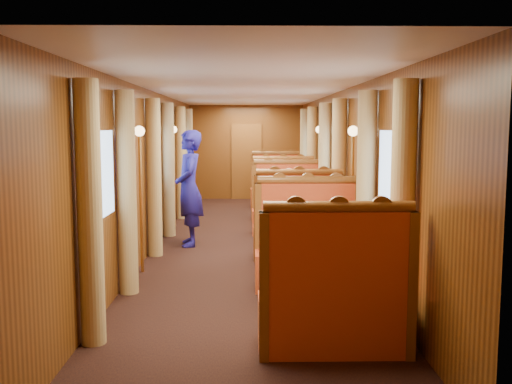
{
  "coord_description": "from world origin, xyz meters",
  "views": [
    {
      "loc": [
        -0.0,
        -9.25,
        1.94
      ],
      "look_at": [
        0.13,
        -1.52,
        1.05
      ],
      "focal_mm": 40.0,
      "sensor_mm": 36.0,
      "label": 1
    }
  ],
  "objects_px": {
    "banquette_far_fwd": "(283,200)",
    "teapot_left": "(302,238)",
    "banquette_near_fwd": "(334,304)",
    "rose_vase_far": "(280,172)",
    "tea_tray": "(312,243)",
    "teapot_back": "(306,237)",
    "rose_vase_mid": "(294,189)",
    "table_far": "(280,196)",
    "fruit_plate": "(353,244)",
    "steward": "(189,188)",
    "passenger": "(289,194)",
    "banquette_far_aft": "(277,189)",
    "banquette_mid_aft": "(288,210)",
    "table_mid": "(292,222)",
    "banquette_mid_fwd": "(298,230)",
    "teapot_right": "(319,240)",
    "banquette_near_aft": "(309,252)",
    "table_near": "(319,278)"
  },
  "relations": [
    {
      "from": "tea_tray",
      "to": "rose_vase_far",
      "type": "xyz_separation_m",
      "value": [
        0.09,
        7.06,
        0.17
      ]
    },
    {
      "from": "table_near",
      "to": "teapot_back",
      "type": "distance_m",
      "value": 0.46
    },
    {
      "from": "teapot_left",
      "to": "steward",
      "type": "height_order",
      "value": "steward"
    },
    {
      "from": "banquette_mid_fwd",
      "to": "teapot_right",
      "type": "bearing_deg",
      "value": -90.57
    },
    {
      "from": "banquette_mid_aft",
      "to": "passenger",
      "type": "bearing_deg",
      "value": -90.0
    },
    {
      "from": "banquette_near_fwd",
      "to": "rose_vase_far",
      "type": "relative_size",
      "value": 3.72
    },
    {
      "from": "teapot_left",
      "to": "passenger",
      "type": "xyz_separation_m",
      "value": [
        0.19,
        4.32,
        -0.08
      ]
    },
    {
      "from": "fruit_plate",
      "to": "teapot_left",
      "type": "bearing_deg",
      "value": 172.08
    },
    {
      "from": "teapot_back",
      "to": "rose_vase_mid",
      "type": "xyz_separation_m",
      "value": [
        0.16,
        3.46,
        0.12
      ]
    },
    {
      "from": "banquette_near_aft",
      "to": "teapot_back",
      "type": "height_order",
      "value": "banquette_near_aft"
    },
    {
      "from": "banquette_mid_fwd",
      "to": "teapot_back",
      "type": "height_order",
      "value": "banquette_mid_fwd"
    },
    {
      "from": "teapot_back",
      "to": "banquette_mid_fwd",
      "type": "bearing_deg",
      "value": 63.27
    },
    {
      "from": "steward",
      "to": "passenger",
      "type": "xyz_separation_m",
      "value": [
        1.69,
        0.8,
        -0.2
      ]
    },
    {
      "from": "banquette_near_aft",
      "to": "banquette_far_aft",
      "type": "xyz_separation_m",
      "value": [
        0.0,
        7.0,
        0.0
      ]
    },
    {
      "from": "banquette_near_fwd",
      "to": "banquette_near_aft",
      "type": "height_order",
      "value": "same"
    },
    {
      "from": "banquette_near_fwd",
      "to": "banquette_far_aft",
      "type": "xyz_separation_m",
      "value": [
        0.0,
        9.03,
        0.0
      ]
    },
    {
      "from": "teapot_back",
      "to": "rose_vase_far",
      "type": "relative_size",
      "value": 0.41
    },
    {
      "from": "rose_vase_far",
      "to": "table_far",
      "type": "bearing_deg",
      "value": -113.23
    },
    {
      "from": "tea_tray",
      "to": "teapot_right",
      "type": "bearing_deg",
      "value": -66.76
    },
    {
      "from": "banquette_far_aft",
      "to": "teapot_left",
      "type": "distance_m",
      "value": 8.09
    },
    {
      "from": "banquette_mid_aft",
      "to": "table_mid",
      "type": "bearing_deg",
      "value": -90.0
    },
    {
      "from": "banquette_near_aft",
      "to": "rose_vase_far",
      "type": "xyz_separation_m",
      "value": [
        0.01,
        6.01,
        0.5
      ]
    },
    {
      "from": "teapot_back",
      "to": "steward",
      "type": "relative_size",
      "value": 0.08
    },
    {
      "from": "banquette_mid_fwd",
      "to": "tea_tray",
      "type": "height_order",
      "value": "banquette_mid_fwd"
    },
    {
      "from": "teapot_right",
      "to": "passenger",
      "type": "relative_size",
      "value": 0.19
    },
    {
      "from": "table_mid",
      "to": "banquette_far_fwd",
      "type": "distance_m",
      "value": 2.49
    },
    {
      "from": "banquette_near_fwd",
      "to": "teapot_back",
      "type": "distance_m",
      "value": 1.12
    },
    {
      "from": "table_near",
      "to": "steward",
      "type": "height_order",
      "value": "steward"
    },
    {
      "from": "banquette_far_fwd",
      "to": "steward",
      "type": "bearing_deg",
      "value": -123.72
    },
    {
      "from": "teapot_left",
      "to": "tea_tray",
      "type": "bearing_deg",
      "value": -0.08
    },
    {
      "from": "banquette_far_fwd",
      "to": "teapot_left",
      "type": "relative_size",
      "value": 7.84
    },
    {
      "from": "table_near",
      "to": "steward",
      "type": "xyz_separation_m",
      "value": [
        -1.69,
        3.46,
        0.57
      ]
    },
    {
      "from": "banquette_mid_fwd",
      "to": "rose_vase_far",
      "type": "height_order",
      "value": "banquette_mid_fwd"
    },
    {
      "from": "table_near",
      "to": "steward",
      "type": "distance_m",
      "value": 3.89
    },
    {
      "from": "table_mid",
      "to": "banquette_far_aft",
      "type": "distance_m",
      "value": 4.51
    },
    {
      "from": "banquette_far_aft",
      "to": "passenger",
      "type": "distance_m",
      "value": 3.77
    },
    {
      "from": "teapot_right",
      "to": "rose_vase_far",
      "type": "relative_size",
      "value": 0.4
    },
    {
      "from": "table_far",
      "to": "passenger",
      "type": "distance_m",
      "value": 2.76
    },
    {
      "from": "table_far",
      "to": "tea_tray",
      "type": "relative_size",
      "value": 3.09
    },
    {
      "from": "banquette_near_fwd",
      "to": "rose_vase_mid",
      "type": "height_order",
      "value": "banquette_near_fwd"
    },
    {
      "from": "table_mid",
      "to": "rose_vase_far",
      "type": "bearing_deg",
      "value": 89.82
    },
    {
      "from": "teapot_right",
      "to": "banquette_near_aft",
      "type": "bearing_deg",
      "value": 74.67
    },
    {
      "from": "teapot_left",
      "to": "fruit_plate",
      "type": "relative_size",
      "value": 0.85
    },
    {
      "from": "tea_tray",
      "to": "teapot_left",
      "type": "bearing_deg",
      "value": -164.75
    },
    {
      "from": "fruit_plate",
      "to": "rose_vase_mid",
      "type": "distance_m",
      "value": 3.64
    },
    {
      "from": "rose_vase_mid",
      "to": "teapot_back",
      "type": "bearing_deg",
      "value": -92.6
    },
    {
      "from": "rose_vase_far",
      "to": "passenger",
      "type": "xyz_separation_m",
      "value": [
        -0.01,
        -2.77,
        -0.19
      ]
    },
    {
      "from": "banquette_near_aft",
      "to": "steward",
      "type": "height_order",
      "value": "steward"
    },
    {
      "from": "banquette_far_aft",
      "to": "teapot_back",
      "type": "relative_size",
      "value": 9.0
    },
    {
      "from": "table_mid",
      "to": "table_near",
      "type": "bearing_deg",
      "value": -90.0
    }
  ]
}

